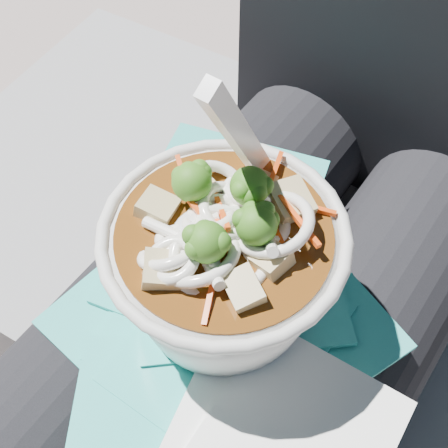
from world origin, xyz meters
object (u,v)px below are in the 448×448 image
Objects in this scene: person_body at (302,249)px; plastic_bag at (214,319)px; lap at (249,329)px; udon_bowl at (224,260)px; stone_ledge at (299,350)px.

person_body is 2.58× the size of plastic_bag.
plastic_bag is (-0.01, -0.04, 0.08)m from lap.
lap is at bearing 79.65° from udon_bowl.
person_body is at bearing 87.34° from udon_bowl.
plastic_bag is at bearing -92.65° from person_body.
udon_bowl is (-0.01, -0.03, 0.15)m from lap.
person_body reaches higher than lap.
stone_ledge is at bearing 88.14° from plastic_bag.
person_body is at bearing 90.00° from lap.
person_body reaches higher than plastic_bag.
person_body reaches higher than stone_ledge.
stone_ledge is 0.44m from plastic_bag.
udon_bowl is (-0.01, -0.12, 0.13)m from person_body.
person_body is (-0.00, 0.09, 0.02)m from lap.
stone_ledge is at bearing 90.00° from person_body.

